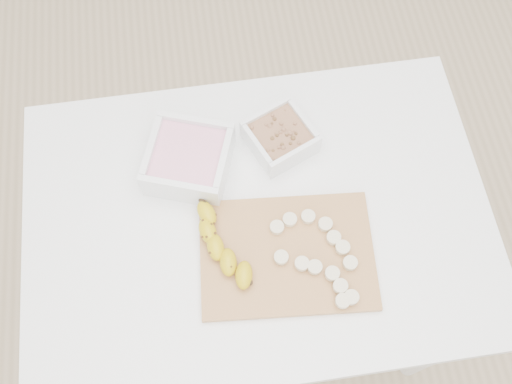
{
  "coord_description": "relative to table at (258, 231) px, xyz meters",
  "views": [
    {
      "loc": [
        -0.07,
        -0.44,
        1.89
      ],
      "look_at": [
        0.0,
        0.03,
        0.81
      ],
      "focal_mm": 40.0,
      "sensor_mm": 36.0,
      "label": 1
    }
  ],
  "objects": [
    {
      "name": "cutting_board",
      "position": [
        0.05,
        -0.1,
        0.1
      ],
      "size": [
        0.38,
        0.28,
        0.01
      ],
      "primitive_type": "cube",
      "rotation": [
        0.0,
        0.0,
        -0.08
      ],
      "color": "#AF7F46",
      "rests_on": "table"
    },
    {
      "name": "bowl_granola",
      "position": [
        0.07,
        0.17,
        0.13
      ],
      "size": [
        0.17,
        0.17,
        0.06
      ],
      "color": "white",
      "rests_on": "table"
    },
    {
      "name": "ground",
      "position": [
        0.0,
        0.0,
        -0.65
      ],
      "size": [
        3.5,
        3.5,
        0.0
      ],
      "primitive_type": "plane",
      "color": "#C6AD89",
      "rests_on": "ground"
    },
    {
      "name": "bowl_yogurt",
      "position": [
        -0.13,
        0.14,
        0.14
      ],
      "size": [
        0.22,
        0.22,
        0.08
      ],
      "color": "white",
      "rests_on": "table"
    },
    {
      "name": "table",
      "position": [
        0.0,
        0.0,
        0.0
      ],
      "size": [
        1.0,
        0.7,
        0.75
      ],
      "color": "white",
      "rests_on": "ground"
    },
    {
      "name": "banana",
      "position": [
        -0.08,
        -0.07,
        0.13
      ],
      "size": [
        0.09,
        0.21,
        0.03
      ],
      "primitive_type": null,
      "rotation": [
        0.0,
        0.0,
        0.19
      ],
      "color": "gold",
      "rests_on": "cutting_board"
    },
    {
      "name": "banana_slices",
      "position": [
        0.11,
        -0.11,
        0.12
      ],
      "size": [
        0.17,
        0.22,
        0.02
      ],
      "color": "beige",
      "rests_on": "cutting_board"
    }
  ]
}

